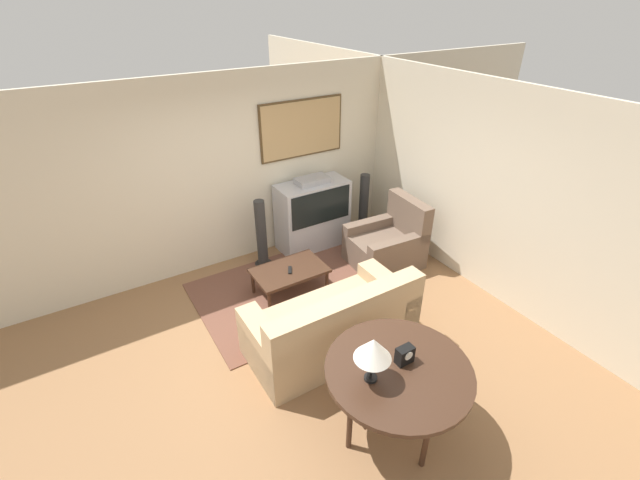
% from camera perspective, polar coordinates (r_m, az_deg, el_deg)
% --- Properties ---
extents(ground_plane, '(12.00, 12.00, 0.00)m').
position_cam_1_polar(ground_plane, '(5.17, -2.31, -13.22)').
color(ground_plane, '#8E6642').
extents(wall_back, '(12.00, 0.10, 2.70)m').
position_cam_1_polar(wall_back, '(6.12, -12.36, 8.65)').
color(wall_back, beige).
rests_on(wall_back, ground_plane).
extents(wall_right, '(0.06, 12.00, 2.70)m').
position_cam_1_polar(wall_right, '(5.93, 20.26, 6.60)').
color(wall_right, beige).
rests_on(wall_right, ground_plane).
extents(area_rug, '(2.53, 1.82, 0.01)m').
position_cam_1_polar(area_rug, '(5.91, -3.60, -6.63)').
color(area_rug, brown).
rests_on(area_rug, ground_plane).
extents(tv, '(1.10, 0.52, 1.16)m').
position_cam_1_polar(tv, '(6.63, -1.00, 3.43)').
color(tv, '#B7B7BC').
rests_on(tv, ground_plane).
extents(couch, '(1.87, 0.91, 0.91)m').
position_cam_1_polar(couch, '(4.86, 1.74, -11.36)').
color(couch, tan).
rests_on(couch, ground_plane).
extents(armchair, '(1.03, 0.90, 0.98)m').
position_cam_1_polar(armchair, '(6.38, 8.96, -0.63)').
color(armchair, brown).
rests_on(armchair, ground_plane).
extents(coffee_table, '(0.95, 0.61, 0.39)m').
position_cam_1_polar(coffee_table, '(5.66, -4.09, -4.24)').
color(coffee_table, '#3D2619').
rests_on(coffee_table, ground_plane).
extents(console_table, '(1.27, 1.27, 0.80)m').
position_cam_1_polar(console_table, '(3.88, 10.43, -17.17)').
color(console_table, '#3D2619').
rests_on(console_table, ground_plane).
extents(table_lamp, '(0.31, 0.31, 0.44)m').
position_cam_1_polar(table_lamp, '(3.48, 7.09, -14.27)').
color(table_lamp, black).
rests_on(table_lamp, console_table).
extents(mantel_clock, '(0.16, 0.10, 0.16)m').
position_cam_1_polar(mantel_clock, '(3.83, 11.23, -14.81)').
color(mantel_clock, black).
rests_on(mantel_clock, console_table).
extents(remote, '(0.11, 0.16, 0.02)m').
position_cam_1_polar(remote, '(5.60, -4.03, -4.02)').
color(remote, black).
rests_on(remote, coffee_table).
extents(speaker_tower_left, '(0.26, 0.26, 1.05)m').
position_cam_1_polar(speaker_tower_left, '(6.22, -7.81, 0.60)').
color(speaker_tower_left, black).
rests_on(speaker_tower_left, ground_plane).
extents(speaker_tower_right, '(0.26, 0.26, 1.05)m').
position_cam_1_polar(speaker_tower_right, '(7.04, 5.83, 4.50)').
color(speaker_tower_right, black).
rests_on(speaker_tower_right, ground_plane).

